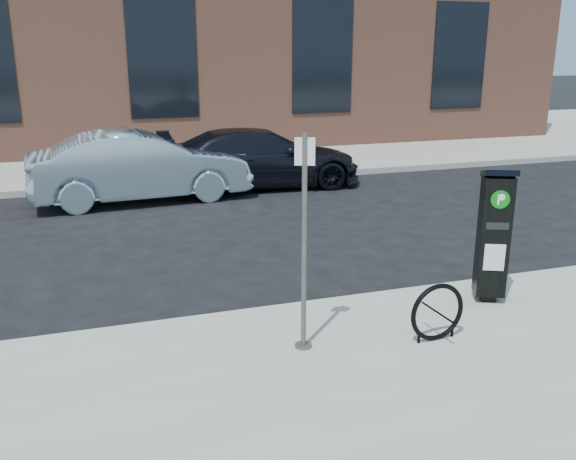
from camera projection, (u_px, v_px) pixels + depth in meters
name	position (u px, v px, depth m)	size (l,w,h in m)	color
ground	(293.00, 315.00, 7.65)	(120.00, 120.00, 0.00)	black
sidewalk_far	(160.00, 147.00, 20.39)	(60.00, 12.00, 0.15)	gray
curb_near	(294.00, 310.00, 7.61)	(60.00, 0.12, 0.16)	#9E9B93
curb_far	(189.00, 183.00, 14.94)	(60.00, 0.12, 0.16)	#9E9B93
building	(143.00, 23.00, 21.96)	(28.00, 10.05, 8.25)	#995B45
parking_kiosk	(494.00, 234.00, 7.50)	(0.50, 0.47, 1.70)	black
sign_pole	(304.00, 246.00, 6.20)	(0.19, 0.18, 2.29)	#59524F
bike_rack	(437.00, 313.00, 6.59)	(0.66, 0.09, 0.66)	black
car_silver	(140.00, 166.00, 13.27)	(1.63, 4.67, 1.54)	#9FB8CA
car_dark	(261.00, 158.00, 14.69)	(1.96, 4.83, 1.40)	black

